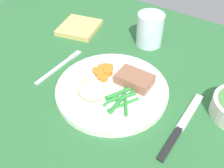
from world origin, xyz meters
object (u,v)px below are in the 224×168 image
at_px(dinner_plate, 112,90).
at_px(napkin, 79,27).
at_px(meat_portion, 135,79).
at_px(knife, 181,126).
at_px(water_glass, 150,31).
at_px(fork, 59,67).

xyz_separation_m(dinner_plate, napkin, (-0.25, 0.17, -0.00)).
distance_m(meat_portion, knife, 0.15).
xyz_separation_m(meat_portion, water_glass, (-0.06, 0.19, 0.01)).
xyz_separation_m(meat_portion, knife, (0.14, -0.04, -0.03)).
bearing_deg(water_glass, meat_portion, -71.35).
bearing_deg(napkin, fork, -66.18).
xyz_separation_m(water_glass, napkin, (-0.22, -0.06, -0.03)).
relative_size(dinner_plate, water_glass, 2.80).
xyz_separation_m(dinner_plate, fork, (-0.17, -0.00, -0.01)).
relative_size(dinner_plate, knife, 1.28).
bearing_deg(meat_portion, knife, -17.45).
bearing_deg(knife, water_glass, 129.88).
height_order(knife, water_glass, water_glass).
distance_m(dinner_plate, water_glass, 0.23).
distance_m(meat_portion, fork, 0.21).
bearing_deg(fork, knife, 2.81).
relative_size(fork, knife, 0.81).
relative_size(meat_portion, napkin, 0.69).
bearing_deg(water_glass, napkin, -165.79).
relative_size(knife, napkin, 1.72).
bearing_deg(knife, dinner_plate, 177.60).
bearing_deg(napkin, dinner_plate, -35.31).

